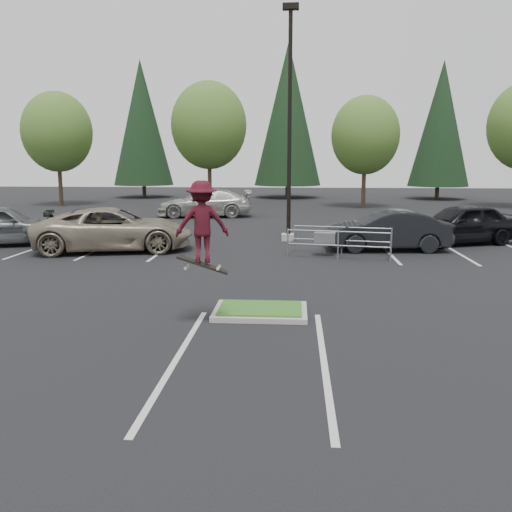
# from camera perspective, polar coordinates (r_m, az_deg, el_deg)

# --- Properties ---
(ground) EXTENTS (120.00, 120.00, 0.00)m
(ground) POSITION_cam_1_polar(r_m,az_deg,el_deg) (12.95, 0.47, -6.11)
(ground) COLOR black
(ground) RESTS_ON ground
(grass_median) EXTENTS (2.20, 1.60, 0.16)m
(grass_median) POSITION_cam_1_polar(r_m,az_deg,el_deg) (12.93, 0.47, -5.78)
(grass_median) COLOR #9B9690
(grass_median) RESTS_ON ground
(stall_lines) EXTENTS (22.62, 17.60, 0.01)m
(stall_lines) POSITION_cam_1_polar(r_m,az_deg,el_deg) (18.90, -2.45, -0.93)
(stall_lines) COLOR beige
(stall_lines) RESTS_ON ground
(light_pole) EXTENTS (0.70, 0.60, 10.12)m
(light_pole) POSITION_cam_1_polar(r_m,az_deg,el_deg) (24.43, 3.54, 12.29)
(light_pole) COLOR #9B9690
(light_pole) RESTS_ON ground
(decid_a) EXTENTS (5.44, 5.44, 8.91)m
(decid_a) POSITION_cam_1_polar(r_m,az_deg,el_deg) (46.46, -20.18, 11.91)
(decid_a) COLOR #38281C
(decid_a) RESTS_ON ground
(decid_b) EXTENTS (5.89, 5.89, 9.64)m
(decid_b) POSITION_cam_1_polar(r_m,az_deg,el_deg) (43.54, -4.98, 13.25)
(decid_b) COLOR #38281C
(decid_b) RESTS_ON ground
(decid_c) EXTENTS (5.12, 5.12, 8.38)m
(decid_c) POSITION_cam_1_polar(r_m,az_deg,el_deg) (42.59, 11.41, 12.10)
(decid_c) COLOR #38281C
(decid_c) RESTS_ON ground
(conif_a) EXTENTS (5.72, 5.72, 13.00)m
(conif_a) POSITION_cam_1_polar(r_m,az_deg,el_deg) (54.57, -11.93, 13.54)
(conif_a) COLOR #38281C
(conif_a) RESTS_ON ground
(conif_b) EXTENTS (6.38, 6.38, 14.50)m
(conif_b) POSITION_cam_1_polar(r_m,az_deg,el_deg) (53.08, 3.39, 14.65)
(conif_b) COLOR #38281C
(conif_b) RESTS_ON ground
(conif_c) EXTENTS (5.50, 5.50, 12.50)m
(conif_c) POSITION_cam_1_polar(r_m,az_deg,el_deg) (53.66, 18.89, 13.02)
(conif_c) COLOR #38281C
(conif_c) RESTS_ON ground
(cart_corral) EXTENTS (4.00, 2.05, 1.08)m
(cart_corral) POSITION_cam_1_polar(r_m,az_deg,el_deg) (20.74, 7.65, 1.87)
(cart_corral) COLOR #94979C
(cart_corral) RESTS_ON ground
(skateboarder) EXTENTS (1.25, 0.88, 2.02)m
(skateboarder) POSITION_cam_1_polar(r_m,az_deg,el_deg) (11.66, -5.74, 3.53)
(skateboarder) COLOR black
(skateboarder) RESTS_ON ground
(car_l_tan) EXTENTS (6.69, 4.15, 1.73)m
(car_l_tan) POSITION_cam_1_polar(r_m,az_deg,el_deg) (22.45, -14.86, 2.72)
(car_l_tan) COLOR gray
(car_l_tan) RESTS_ON ground
(car_l_black) EXTENTS (5.34, 3.60, 1.44)m
(car_l_black) POSITION_cam_1_polar(r_m,az_deg,el_deg) (25.64, -15.97, 3.22)
(car_l_black) COLOR black
(car_l_black) RESTS_ON ground
(car_l_grey) EXTENTS (5.57, 3.61, 1.77)m
(car_l_grey) POSITION_cam_1_polar(r_m,az_deg,el_deg) (25.56, -25.37, 2.98)
(car_l_grey) COLOR #4C4F54
(car_l_grey) RESTS_ON ground
(car_r_charc) EXTENTS (5.01, 2.05, 1.62)m
(car_r_charc) POSITION_cam_1_polar(r_m,az_deg,el_deg) (22.43, 13.64, 2.62)
(car_r_charc) COLOR black
(car_r_charc) RESTS_ON ground
(car_r_black) EXTENTS (5.54, 3.78, 1.75)m
(car_r_black) POSITION_cam_1_polar(r_m,az_deg,el_deg) (25.12, 20.83, 3.18)
(car_r_black) COLOR black
(car_r_black) RESTS_ON ground
(car_far_silver) EXTENTS (6.30, 3.25, 1.75)m
(car_far_silver) POSITION_cam_1_polar(r_m,az_deg,el_deg) (34.99, -5.33, 5.55)
(car_far_silver) COLOR #B0AFAA
(car_far_silver) RESTS_ON ground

